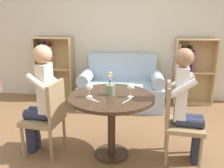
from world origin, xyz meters
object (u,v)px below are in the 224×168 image
wine_glass_left (89,87)px  wine_glass_right (131,87)px  chair_left (48,115)px  couch (121,89)px  bookshelf_left (51,69)px  person_right (187,104)px  person_left (40,97)px  chair_right (178,119)px  bookshelf_right (189,71)px  flower_vase (110,88)px

wine_glass_left → wine_glass_right: size_ratio=0.99×
chair_left → wine_glass_left: size_ratio=5.93×
couch → bookshelf_left: (-1.43, 0.26, 0.27)m
chair_left → person_right: (1.58, 0.02, 0.19)m
wine_glass_left → wine_glass_right: 0.45m
person_left → chair_left: bearing=84.9°
bookshelf_left → wine_glass_left: bookshelf_left is taller
chair_right → wine_glass_left: size_ratio=5.93×
bookshelf_left → chair_left: bearing=-71.0°
couch → bookshelf_left: bearing=169.5°
bookshelf_left → wine_glass_right: bearing=-50.2°
bookshelf_right → person_left: bearing=-136.7°
chair_left → chair_right: 1.49m
person_left → flower_vase: 0.82m
chair_right → wine_glass_right: size_ratio=5.88×
person_right → person_left: bearing=96.5°
chair_right → couch: bearing=30.5°
couch → person_left: size_ratio=1.15×
chair_left → wine_glass_right: bearing=97.4°
chair_right → wine_glass_left: bearing=100.6°
person_right → wine_glass_right: person_right is taller
chair_right → person_right: (0.09, -0.02, 0.19)m
couch → bookshelf_right: (1.24, 0.27, 0.29)m
person_left → person_right: 1.66m
bookshelf_left → wine_glass_right: size_ratio=7.93×
bookshelf_right → wine_glass_left: 2.51m
bookshelf_right → person_left: (-2.07, -1.95, 0.10)m
bookshelf_right → wine_glass_left: (-1.48, -2.01, 0.25)m
wine_glass_right → person_right: bearing=1.5°
couch → person_right: person_right is taller
chair_left → person_left: (-0.08, 0.02, 0.21)m
chair_right → bookshelf_right: bearing=-7.8°
bookshelf_left → chair_right: bookshelf_left is taller
person_left → wine_glass_right: bearing=96.4°
wine_glass_right → bookshelf_left: bearing=129.8°
bookshelf_right → flower_vase: bearing=-123.3°
person_left → wine_glass_right: size_ratio=8.57×
wine_glass_right → bookshelf_right: bearing=62.5°
chair_right → flower_vase: 0.84m
bookshelf_left → flower_vase: 2.39m
wine_glass_left → wine_glass_right: wine_glass_right is taller
bookshelf_right → wine_glass_left: bearing=-126.4°
wine_glass_left → flower_vase: bearing=22.6°
couch → wine_glass_right: size_ratio=9.81×
bookshelf_right → chair_left: bearing=-135.2°
bookshelf_right → person_right: person_right is taller
person_left → person_right: size_ratio=1.01×
person_left → wine_glass_left: (0.59, -0.06, 0.16)m
person_right → wine_glass_left: person_right is taller
chair_left → person_right: person_right is taller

